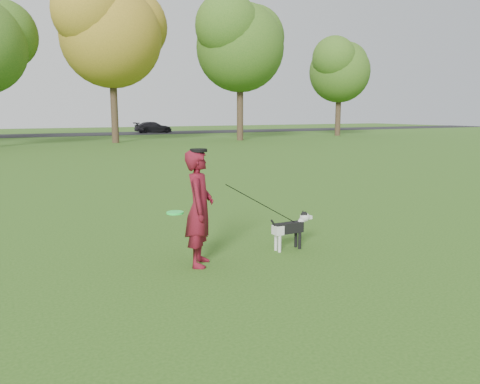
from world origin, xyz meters
TOP-DOWN VIEW (x-y plane):
  - ground at (0.00, 0.00)m, footprint 120.00×120.00m
  - road at (0.00, 40.00)m, footprint 120.00×7.00m
  - man at (-1.14, -0.53)m, footprint 0.64×0.71m
  - dog at (0.42, -0.50)m, footprint 0.78×0.16m
  - car_right at (10.96, 40.00)m, footprint 3.89×1.77m
  - man_held_items at (-0.16, -0.54)m, footprint 2.17×0.28m
  - tree_row at (-1.43, 26.07)m, footprint 51.74×8.86m

SIDE VIEW (x-z plane):
  - ground at x=0.00m, z-range 0.00..0.00m
  - road at x=0.00m, z-range 0.00..0.02m
  - dog at x=0.42m, z-range 0.07..0.66m
  - car_right at x=10.96m, z-range 0.02..1.12m
  - man_held_items at x=-0.16m, z-range 0.17..1.41m
  - man at x=-1.14m, z-range 0.00..1.63m
  - tree_row at x=-1.43m, z-range 1.40..13.41m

